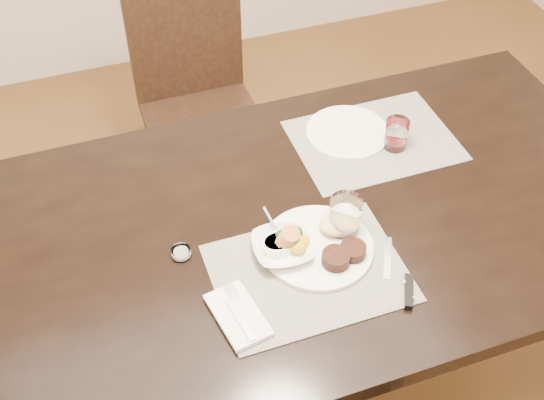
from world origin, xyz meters
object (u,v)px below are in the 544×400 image
object	(u,v)px
dinner_plate	(323,244)
cracker_bowl	(283,247)
steak_knife	(404,283)
chair_far	(197,95)
far_plate	(347,132)
wine_glass_near	(345,218)

from	to	relation	value
dinner_plate	cracker_bowl	bearing A→B (deg)	170.39
dinner_plate	steak_knife	size ratio (longest dim) A/B	1.25
dinner_plate	steak_knife	bearing A→B (deg)	-49.12
cracker_bowl	steak_knife	bearing A→B (deg)	-38.23
chair_far	dinner_plate	bearing A→B (deg)	-86.38
steak_knife	far_plate	xyz separation A→B (m)	(0.10, 0.55, 0.00)
wine_glass_near	steak_knife	bearing A→B (deg)	-71.65
cracker_bowl	far_plate	xyz separation A→B (m)	(0.34, 0.37, -0.01)
cracker_bowl	far_plate	bearing A→B (deg)	47.37
dinner_plate	cracker_bowl	distance (m)	0.10
dinner_plate	wine_glass_near	world-z (taller)	wine_glass_near
cracker_bowl	far_plate	size ratio (longest dim) A/B	0.67
steak_knife	wine_glass_near	bearing A→B (deg)	135.85
wine_glass_near	far_plate	distance (m)	0.39
chair_far	steak_knife	distance (m)	1.26
dinner_plate	wine_glass_near	xyz separation A→B (m)	(0.07, 0.03, 0.03)
cracker_bowl	wine_glass_near	bearing A→B (deg)	4.92
steak_knife	cracker_bowl	xyz separation A→B (m)	(-0.24, 0.19, 0.02)
chair_far	far_plate	size ratio (longest dim) A/B	3.69
steak_knife	wine_glass_near	xyz separation A→B (m)	(-0.07, 0.20, 0.04)
steak_knife	wine_glass_near	distance (m)	0.22
chair_far	cracker_bowl	world-z (taller)	chair_far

